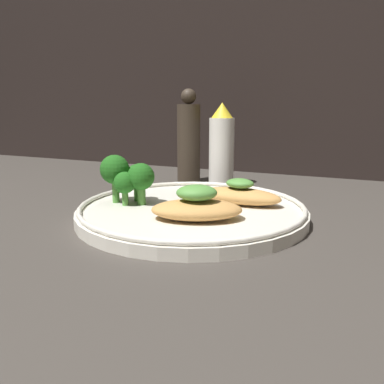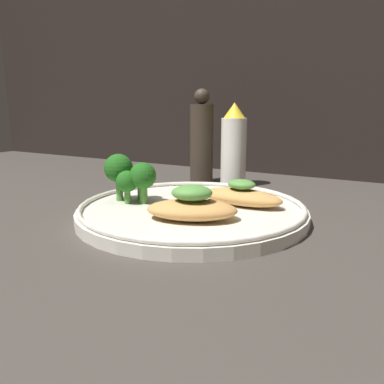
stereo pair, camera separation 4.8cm
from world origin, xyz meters
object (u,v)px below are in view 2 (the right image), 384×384
(broccoli_bunch, at_px, (130,174))
(sauce_bottle, at_px, (234,147))
(plate, at_px, (192,210))
(pepper_grinder, at_px, (202,141))

(broccoli_bunch, relative_size, sauce_bottle, 0.51)
(plate, distance_m, sauce_bottle, 0.22)
(broccoli_bunch, distance_m, pepper_grinder, 0.23)
(plate, relative_size, broccoli_bunch, 3.90)
(broccoli_bunch, xyz_separation_m, pepper_grinder, (-0.01, 0.23, 0.03))
(plate, relative_size, sauce_bottle, 1.98)
(pepper_grinder, bearing_deg, plate, -64.57)
(plate, relative_size, pepper_grinder, 1.69)
(plate, xyz_separation_m, sauce_bottle, (-0.04, 0.21, 0.06))
(sauce_bottle, height_order, pepper_grinder, pepper_grinder)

